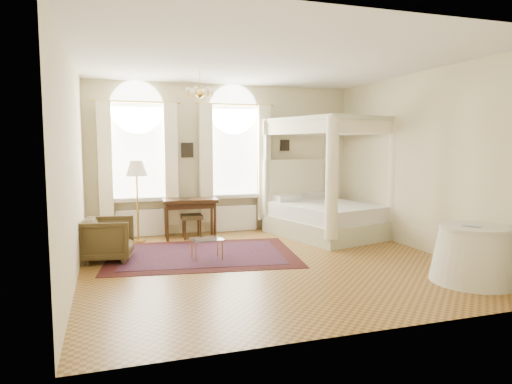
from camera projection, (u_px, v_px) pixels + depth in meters
ground at (269, 263)px, 7.63m from camera, size 6.00×6.00×0.00m
room_walls at (269, 144)px, 7.43m from camera, size 6.00×6.00×6.00m
window_left at (139, 167)px, 9.61m from camera, size 1.62×0.27×3.29m
window_right at (235, 166)px, 10.26m from camera, size 1.62×0.27×3.29m
chandelier at (200, 92)px, 8.19m from camera, size 0.51×0.45×0.50m
wall_pictures at (229, 148)px, 10.27m from camera, size 2.54×0.03×0.39m
canopy_bed at (327, 209)px, 9.83m from camera, size 2.42×2.73×2.53m
nightstand at (329, 215)px, 10.92m from camera, size 0.41×0.38×0.55m
nightstand_lamp at (331, 192)px, 10.87m from camera, size 0.29×0.29×0.42m
writing_desk at (190, 205)px, 9.55m from camera, size 1.15×0.65×0.83m
laptop at (182, 199)px, 9.36m from camera, size 0.31×0.21×0.02m
stool at (192, 219)px, 9.60m from camera, size 0.45×0.45×0.50m
armchair at (108, 239)px, 7.75m from camera, size 0.92×0.90×0.74m
coffee_table at (207, 241)px, 7.80m from camera, size 0.55×0.40×0.36m
floor_lamp at (137, 173)px, 9.16m from camera, size 0.42×0.42×1.65m
oriental_rug at (202, 255)px, 8.17m from camera, size 3.60×2.82×0.01m
side_table at (474, 254)px, 6.55m from camera, size 1.20×1.20×0.82m
book at (472, 226)px, 6.37m from camera, size 0.29×0.30×0.02m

